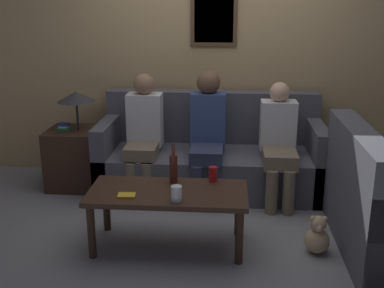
{
  "coord_description": "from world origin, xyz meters",
  "views": [
    {
      "loc": [
        0.17,
        -4.11,
        1.89
      ],
      "look_at": [
        -0.14,
        -0.12,
        0.66
      ],
      "focal_mm": 45.0,
      "sensor_mm": 36.0,
      "label": 1
    }
  ],
  "objects": [
    {
      "name": "side_table_with_lamp",
      "position": [
        -1.4,
        0.46,
        0.36
      ],
      "size": [
        0.5,
        0.5,
        1.0
      ],
      "color": "#382319",
      "rests_on": "ground_plane"
    },
    {
      "name": "soda_can",
      "position": [
        0.06,
        -0.49,
        0.53
      ],
      "size": [
        0.07,
        0.07,
        0.12
      ],
      "color": "red",
      "rests_on": "coffee_table"
    },
    {
      "name": "ground_plane",
      "position": [
        0.0,
        0.0,
        0.0
      ],
      "size": [
        16.0,
        16.0,
        0.0
      ],
      "primitive_type": "plane",
      "color": "gray"
    },
    {
      "name": "person_right",
      "position": [
        0.65,
        0.3,
        0.6
      ],
      "size": [
        0.34,
        0.66,
        1.12
      ],
      "color": "#756651",
      "rests_on": "ground_plane"
    },
    {
      "name": "wine_bottle",
      "position": [
        -0.25,
        -0.54,
        0.59
      ],
      "size": [
        0.06,
        0.06,
        0.33
      ],
      "color": "#562319",
      "rests_on": "coffee_table"
    },
    {
      "name": "drinking_glass",
      "position": [
        -0.19,
        -0.9,
        0.52
      ],
      "size": [
        0.08,
        0.08,
        0.11
      ],
      "color": "silver",
      "rests_on": "coffee_table"
    },
    {
      "name": "person_left",
      "position": [
        -0.65,
        0.37,
        0.64
      ],
      "size": [
        0.34,
        0.58,
        1.18
      ],
      "color": "#756651",
      "rests_on": "ground_plane"
    },
    {
      "name": "teddy_bear",
      "position": [
        0.87,
        -0.73,
        0.13
      ],
      "size": [
        0.19,
        0.19,
        0.31
      ],
      "color": "tan",
      "rests_on": "ground_plane"
    },
    {
      "name": "coffee_table",
      "position": [
        -0.28,
        -0.71,
        0.41
      ],
      "size": [
        1.22,
        0.57,
        0.47
      ],
      "color": "#382319",
      "rests_on": "ground_plane"
    },
    {
      "name": "wall_back",
      "position": [
        0.0,
        1.0,
        1.3
      ],
      "size": [
        9.0,
        0.08,
        2.6
      ],
      "color": "tan",
      "rests_on": "ground_plane"
    },
    {
      "name": "book_stack",
      "position": [
        -0.57,
        -0.85,
        0.47
      ],
      "size": [
        0.14,
        0.1,
        0.02
      ],
      "color": "gold",
      "rests_on": "coffee_table"
    },
    {
      "name": "person_middle",
      "position": [
        -0.03,
        0.36,
        0.66
      ],
      "size": [
        0.34,
        0.63,
        1.22
      ],
      "color": "#2D334C",
      "rests_on": "ground_plane"
    },
    {
      "name": "couch_main",
      "position": [
        0.0,
        0.54,
        0.32
      ],
      "size": [
        2.21,
        0.89,
        0.95
      ],
      "color": "#4C4C56",
      "rests_on": "ground_plane"
    }
  ]
}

